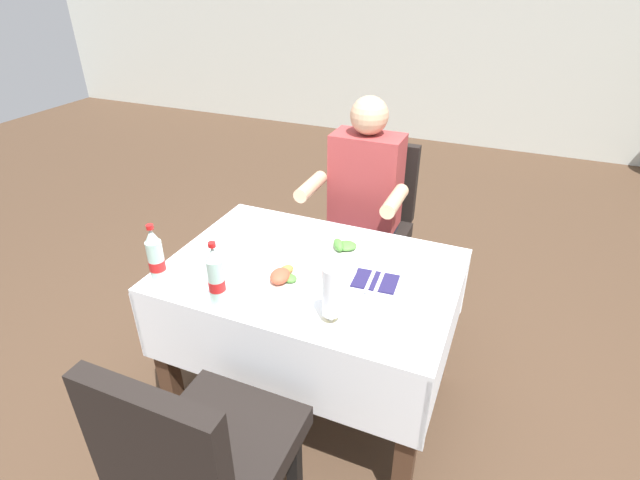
% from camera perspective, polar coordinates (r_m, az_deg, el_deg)
% --- Properties ---
extents(ground_plane, '(11.00, 11.00, 0.00)m').
position_cam_1_polar(ground_plane, '(2.45, -1.21, -18.17)').
color(ground_plane, '#473323').
extents(back_wall, '(11.00, 0.12, 2.94)m').
position_cam_1_polar(back_wall, '(5.67, 17.70, 25.17)').
color(back_wall, silver).
rests_on(back_wall, ground).
extents(main_dining_table, '(1.17, 0.82, 0.73)m').
position_cam_1_polar(main_dining_table, '(2.10, -1.07, -7.19)').
color(main_dining_table, white).
rests_on(main_dining_table, ground).
extents(chair_far_diner_seat, '(0.44, 0.50, 0.97)m').
position_cam_1_polar(chair_far_diner_seat, '(2.74, 5.73, 2.13)').
color(chair_far_diner_seat, black).
rests_on(chair_far_diner_seat, ground).
extents(chair_near_camera_side, '(0.44, 0.50, 0.97)m').
position_cam_1_polar(chair_near_camera_side, '(1.62, -13.67, -23.19)').
color(chair_near_camera_side, black).
rests_on(chair_near_camera_side, ground).
extents(seated_diner_far, '(0.50, 0.46, 1.26)m').
position_cam_1_polar(seated_diner_far, '(2.58, 4.90, 4.22)').
color(seated_diner_far, '#282D42').
rests_on(seated_diner_far, ground).
extents(plate_near_camera, '(0.26, 0.26, 0.06)m').
position_cam_1_polar(plate_near_camera, '(1.91, -4.00, -4.57)').
color(plate_near_camera, white).
rests_on(plate_near_camera, main_dining_table).
extents(plate_far_diner, '(0.25, 0.25, 0.06)m').
position_cam_1_polar(plate_far_diner, '(2.11, 2.36, -0.99)').
color(plate_far_diner, white).
rests_on(plate_far_diner, main_dining_table).
extents(beer_glass_left, '(0.07, 0.07, 0.22)m').
position_cam_1_polar(beer_glass_left, '(1.66, 1.34, -6.50)').
color(beer_glass_left, white).
rests_on(beer_glass_left, main_dining_table).
extents(cola_bottle_primary, '(0.06, 0.06, 0.26)m').
position_cam_1_polar(cola_bottle_primary, '(1.95, -18.63, -2.04)').
color(cola_bottle_primary, silver).
rests_on(cola_bottle_primary, main_dining_table).
extents(cola_bottle_secondary, '(0.06, 0.06, 0.26)m').
position_cam_1_polar(cola_bottle_secondary, '(1.78, -12.06, -4.35)').
color(cola_bottle_secondary, silver).
rests_on(cola_bottle_secondary, main_dining_table).
extents(napkin_cutlery_set, '(0.18, 0.19, 0.01)m').
position_cam_1_polar(napkin_cutlery_set, '(1.93, 6.49, -4.76)').
color(napkin_cutlery_set, '#231E4C').
rests_on(napkin_cutlery_set, main_dining_table).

